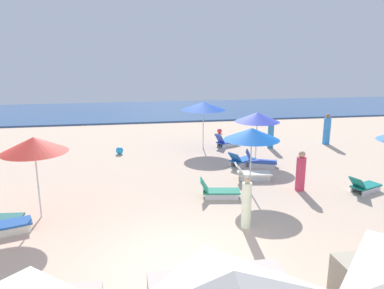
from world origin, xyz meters
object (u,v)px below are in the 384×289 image
lounge_chair_0_0 (252,173)px  beachgoer_3 (301,172)px  beachgoer_4 (327,130)px  umbrella_2 (203,106)px  lounge_chair_4_1 (6,224)px  beach_ball_0 (220,131)px  lounge_chair_2_0 (226,142)px  beachgoer_1 (271,135)px  beachgoer_0 (246,204)px  lounge_chair_1_0 (364,186)px  umbrella_4 (34,145)px  lounge_chair_3_0 (241,160)px  umbrella_0 (252,134)px  lounge_chair_0_1 (218,191)px  umbrella_3 (257,117)px  beach_ball_1 (120,150)px  lounge_chair_3_1 (260,161)px

lounge_chair_0_0 → beachgoer_3: beachgoer_3 is taller
lounge_chair_0_0 → beachgoer_4: size_ratio=0.89×
umbrella_2 → lounge_chair_4_1: 11.77m
beach_ball_0 → lounge_chair_2_0: bearing=-97.1°
beachgoer_1 → beachgoer_4: bearing=157.7°
lounge_chair_4_1 → beachgoer_0: size_ratio=0.86×
lounge_chair_1_0 → lounge_chair_4_1: size_ratio=1.04×
lounge_chair_0_0 → umbrella_2: umbrella_2 is taller
umbrella_4 → lounge_chair_4_1: umbrella_4 is taller
lounge_chair_2_0 → lounge_chair_3_0: 3.69m
umbrella_0 → lounge_chair_0_1: umbrella_0 is taller
beachgoer_1 → beachgoer_3: (-1.21, -6.28, -0.01)m
umbrella_4 → beachgoer_3: size_ratio=1.71×
umbrella_3 → umbrella_4: 10.36m
lounge_chair_1_0 → beachgoer_4: (2.37, 7.22, 0.57)m
lounge_chair_1_0 → beach_ball_0: lounge_chair_1_0 is taller
lounge_chair_0_1 → lounge_chair_2_0: lounge_chair_2_0 is taller
umbrella_3 → beach_ball_1: size_ratio=6.19×
beachgoer_0 → umbrella_2: bearing=31.0°
umbrella_2 → beachgoer_0: 9.69m
umbrella_0 → umbrella_2: size_ratio=0.97×
umbrella_3 → lounge_chair_3_0: (-0.98, -0.87, -1.84)m
lounge_chair_1_0 → lounge_chair_2_0: lounge_chair_2_0 is taller
lounge_chair_2_0 → beachgoer_1: size_ratio=0.97×
lounge_chair_0_1 → umbrella_2: size_ratio=0.60×
lounge_chair_2_0 → lounge_chair_0_0: bearing=151.2°
lounge_chair_1_0 → beach_ball_1: (-9.24, 6.98, -0.05)m
lounge_chair_0_0 → lounge_chair_4_1: (-8.59, -3.33, 0.01)m
lounge_chair_1_0 → umbrella_2: umbrella_2 is taller
umbrella_2 → lounge_chair_0_0: bearing=-79.7°
lounge_chair_0_1 → umbrella_4: size_ratio=0.58×
umbrella_2 → lounge_chair_3_1: 4.67m
umbrella_4 → beach_ball_0: bearing=52.6°
lounge_chair_1_0 → umbrella_3: size_ratio=0.62×
lounge_chair_4_1 → beach_ball_1: size_ratio=3.70×
umbrella_3 → lounge_chair_3_0: bearing=-138.7°
beachgoer_0 → beachgoer_4: bearing=-5.2°
umbrella_4 → beachgoer_4: 15.94m
lounge_chair_0_0 → beach_ball_0: bearing=3.0°
umbrella_4 → beachgoer_3: 9.47m
lounge_chair_3_1 → beachgoer_3: 3.23m
lounge_chair_4_1 → beach_ball_1: 8.83m
umbrella_0 → lounge_chair_3_1: (1.44, 2.98, -1.99)m
umbrella_0 → lounge_chair_1_0: bearing=-10.3°
umbrella_3 → beachgoer_4: bearing=25.1°
umbrella_2 → beachgoer_1: size_ratio=1.64×
lounge_chair_0_0 → lounge_chair_4_1: 9.21m
lounge_chair_3_0 → beachgoer_1: bearing=-71.8°
beach_ball_1 → lounge_chair_0_0: bearing=-42.0°
umbrella_2 → beachgoer_3: 7.46m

